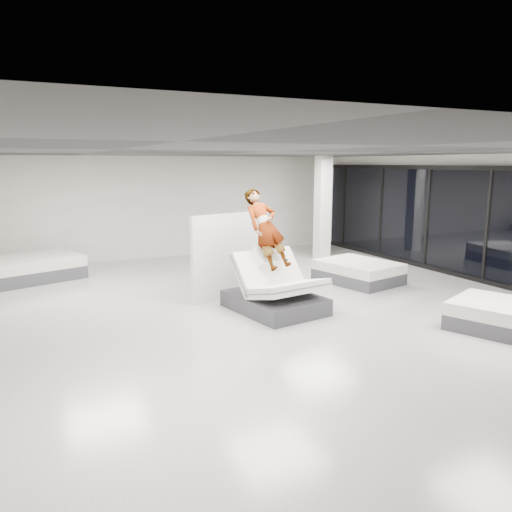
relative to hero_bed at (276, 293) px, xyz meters
name	(u,v)px	position (x,y,z in m)	size (l,w,h in m)	color
room	(277,235)	(-0.05, -0.14, 1.21)	(14.00, 14.04, 3.20)	beige
hero_bed	(276,293)	(0.00, 0.00, 0.00)	(1.73, 2.13, 1.30)	#3A3A3F
person	(266,247)	(-0.05, 0.34, 0.90)	(0.65, 0.43, 1.79)	slate
remote	(285,259)	(0.22, 0.02, 0.68)	(0.05, 0.14, 0.03)	black
divider_panel	(231,256)	(-0.38, 1.42, 0.56)	(2.08, 0.09, 1.90)	silver
flat_bed_right_far	(358,272)	(3.06, 1.32, -0.12)	(1.82, 2.19, 0.53)	#3A3A3F
flat_bed_right_near	(509,318)	(3.16, -2.93, -0.13)	(2.00, 2.26, 0.51)	#3A3A3F
flat_bed_left_far	(33,268)	(-4.34, 5.23, -0.09)	(2.59, 2.24, 0.60)	#3A3A3F
column	(323,208)	(3.95, 4.36, 1.21)	(0.40, 0.40, 3.20)	silver
storefront_glazing	(488,226)	(5.85, -0.14, 1.06)	(0.12, 13.40, 2.92)	#1B1F2E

